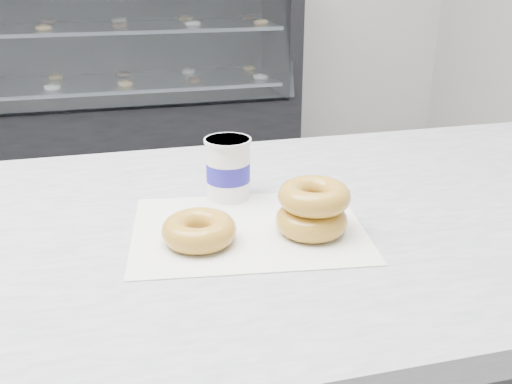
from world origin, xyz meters
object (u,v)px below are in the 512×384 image
at_px(donut_stack, 313,208).
at_px(coffee_cup, 228,168).
at_px(donut_single, 199,230).
at_px(display_case, 92,99).

xyz_separation_m(donut_stack, coffee_cup, (-0.09, 0.16, 0.01)).
bearing_deg(donut_stack, donut_single, 177.69).
bearing_deg(coffee_cup, donut_single, -130.43).
relative_size(display_case, donut_single, 22.58).
relative_size(display_case, coffee_cup, 23.23).
height_order(donut_single, donut_stack, donut_stack).
height_order(donut_stack, coffee_cup, coffee_cup).
bearing_deg(donut_stack, display_case, 97.96).
xyz_separation_m(display_case, donut_single, (0.22, -2.79, 0.43)).
xyz_separation_m(donut_single, coffee_cup, (0.07, 0.15, 0.03)).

